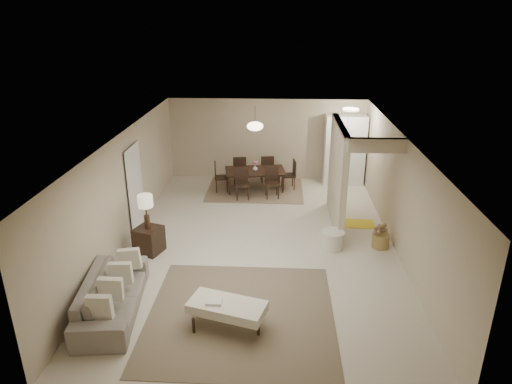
# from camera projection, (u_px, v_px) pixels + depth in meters

# --- Properties ---
(floor) EXTENTS (9.00, 9.00, 0.00)m
(floor) POSITION_uv_depth(u_px,v_px,m) (260.00, 244.00, 10.34)
(floor) COLOR beige
(floor) RESTS_ON ground
(ceiling) EXTENTS (9.00, 9.00, 0.00)m
(ceiling) POSITION_uv_depth(u_px,v_px,m) (260.00, 137.00, 9.43)
(ceiling) COLOR white
(ceiling) RESTS_ON back_wall
(back_wall) EXTENTS (6.00, 0.00, 6.00)m
(back_wall) POSITION_uv_depth(u_px,v_px,m) (267.00, 140.00, 14.06)
(back_wall) COLOR #C1B192
(back_wall) RESTS_ON floor
(left_wall) EXTENTS (0.00, 9.00, 9.00)m
(left_wall) POSITION_uv_depth(u_px,v_px,m) (124.00, 190.00, 10.03)
(left_wall) COLOR #C1B192
(left_wall) RESTS_ON floor
(right_wall) EXTENTS (0.00, 9.00, 9.00)m
(right_wall) POSITION_uv_depth(u_px,v_px,m) (400.00, 196.00, 9.73)
(right_wall) COLOR #C1B192
(right_wall) RESTS_ON floor
(partition) EXTENTS (0.15, 2.50, 2.50)m
(partition) POSITION_uv_depth(u_px,v_px,m) (337.00, 175.00, 10.95)
(partition) COLOR #C1B192
(partition) RESTS_ON floor
(doorway) EXTENTS (0.04, 0.90, 2.04)m
(doorway) POSITION_uv_depth(u_px,v_px,m) (135.00, 190.00, 10.67)
(doorway) COLOR black
(doorway) RESTS_ON floor
(pantry_cabinet) EXTENTS (1.20, 0.55, 2.10)m
(pantry_cabinet) POSITION_uv_depth(u_px,v_px,m) (344.00, 150.00, 13.70)
(pantry_cabinet) COLOR white
(pantry_cabinet) RESTS_ON floor
(flush_light) EXTENTS (0.44, 0.44, 0.05)m
(flush_light) POSITION_uv_depth(u_px,v_px,m) (351.00, 110.00, 12.30)
(flush_light) COLOR white
(flush_light) RESTS_ON ceiling
(living_rug) EXTENTS (3.20, 3.20, 0.01)m
(living_rug) POSITION_uv_depth(u_px,v_px,m) (241.00, 315.00, 7.90)
(living_rug) COLOR brown
(living_rug) RESTS_ON floor
(sofa) EXTENTS (2.36, 1.15, 0.66)m
(sofa) POSITION_uv_depth(u_px,v_px,m) (112.00, 295.00, 7.89)
(sofa) COLOR gray
(sofa) RESTS_ON floor
(ottoman_bench) EXTENTS (1.38, 0.91, 0.45)m
(ottoman_bench) POSITION_uv_depth(u_px,v_px,m) (227.00, 308.00, 7.50)
(ottoman_bench) COLOR silver
(ottoman_bench) RESTS_ON living_rug
(side_table) EXTENTS (0.67, 0.67, 0.58)m
(side_table) POSITION_uv_depth(u_px,v_px,m) (149.00, 240.00, 9.90)
(side_table) COLOR black
(side_table) RESTS_ON floor
(table_lamp) EXTENTS (0.32, 0.32, 0.76)m
(table_lamp) POSITION_uv_depth(u_px,v_px,m) (145.00, 204.00, 9.59)
(table_lamp) COLOR #48301E
(table_lamp) RESTS_ON side_table
(round_pouf) EXTENTS (0.52, 0.52, 0.40)m
(round_pouf) POSITION_uv_depth(u_px,v_px,m) (332.00, 240.00, 10.09)
(round_pouf) COLOR silver
(round_pouf) RESTS_ON floor
(wicker_basket) EXTENTS (0.41, 0.41, 0.32)m
(wicker_basket) POSITION_uv_depth(u_px,v_px,m) (381.00, 241.00, 10.14)
(wicker_basket) COLOR olive
(wicker_basket) RESTS_ON floor
(dining_rug) EXTENTS (2.80, 2.10, 0.01)m
(dining_rug) POSITION_uv_depth(u_px,v_px,m) (255.00, 190.00, 13.52)
(dining_rug) COLOR brown
(dining_rug) RESTS_ON floor
(dining_table) EXTENTS (1.84, 1.20, 0.60)m
(dining_table) POSITION_uv_depth(u_px,v_px,m) (255.00, 180.00, 13.41)
(dining_table) COLOR black
(dining_table) RESTS_ON dining_rug
(dining_chairs) EXTENTS (2.39, 1.87, 0.88)m
(dining_chairs) POSITION_uv_depth(u_px,v_px,m) (255.00, 176.00, 13.36)
(dining_chairs) COLOR black
(dining_chairs) RESTS_ON dining_rug
(vase) EXTENTS (0.19, 0.19, 0.16)m
(vase) POSITION_uv_depth(u_px,v_px,m) (255.00, 168.00, 13.27)
(vase) COLOR white
(vase) RESTS_ON dining_table
(yellow_mat) EXTENTS (0.91, 0.58, 0.01)m
(yellow_mat) POSITION_uv_depth(u_px,v_px,m) (356.00, 224.00, 11.33)
(yellow_mat) COLOR yellow
(yellow_mat) RESTS_ON floor
(pendant_light) EXTENTS (0.46, 0.46, 0.71)m
(pendant_light) POSITION_uv_depth(u_px,v_px,m) (255.00, 126.00, 12.82)
(pendant_light) COLOR #48301E
(pendant_light) RESTS_ON ceiling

